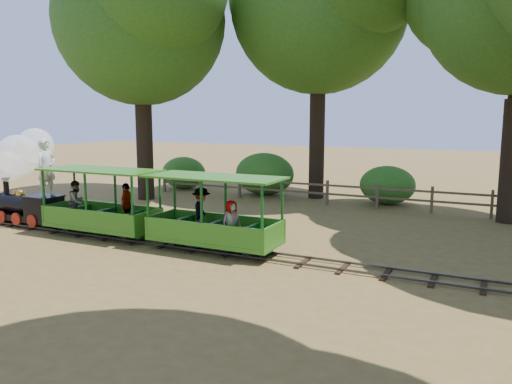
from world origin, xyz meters
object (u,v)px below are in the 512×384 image
at_px(locomotive, 24,170).
at_px(carriage_rear, 213,221).
at_px(carriage_front, 101,209).
at_px(fence, 352,192).

relative_size(locomotive, carriage_rear, 0.88).
height_order(carriage_front, fence, carriage_front).
bearing_deg(fence, locomotive, -137.54).
distance_m(locomotive, carriage_front, 3.42).
relative_size(carriage_front, carriage_rear, 1.00).
xyz_separation_m(carriage_front, carriage_rear, (3.85, 0.01, 0.00)).
distance_m(locomotive, carriage_rear, 7.19).
xyz_separation_m(locomotive, carriage_rear, (7.12, -0.07, -1.01)).
bearing_deg(fence, carriage_front, -123.99).
distance_m(carriage_rear, fence, 8.15).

